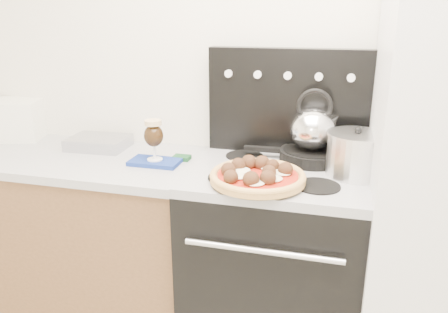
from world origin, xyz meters
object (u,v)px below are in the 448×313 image
(oven_mitt, at_px, (155,162))
(tea_kettle, at_px, (313,125))
(toaster_oven, at_px, (10,119))
(pizza, at_px, (258,175))
(base_cabinet, at_px, (71,236))
(stock_pot, at_px, (356,156))
(beer_glass, at_px, (154,140))
(pizza_pan, at_px, (257,182))
(stove_body, at_px, (274,265))
(skillet, at_px, (311,156))

(oven_mitt, xyz_separation_m, tea_kettle, (0.71, 0.17, 0.18))
(toaster_oven, bearing_deg, tea_kettle, -18.84)
(oven_mitt, relative_size, pizza, 0.61)
(base_cabinet, distance_m, stock_pot, 1.54)
(beer_glass, distance_m, pizza, 0.55)
(pizza, distance_m, stock_pot, 0.43)
(stock_pot, bearing_deg, pizza_pan, -152.37)
(toaster_oven, xyz_separation_m, oven_mitt, (0.96, -0.22, -0.10))
(stove_body, relative_size, stock_pot, 3.67)
(toaster_oven, distance_m, tea_kettle, 1.67)
(base_cabinet, height_order, stove_body, stove_body)
(beer_glass, xyz_separation_m, stock_pot, (0.90, 0.03, -0.01))
(stove_body, xyz_separation_m, beer_glass, (-0.57, -0.01, 0.58))
(oven_mitt, bearing_deg, stove_body, 0.77)
(toaster_oven, xyz_separation_m, tea_kettle, (1.67, -0.05, 0.08))
(stock_pot, bearing_deg, pizza, -152.37)
(toaster_oven, relative_size, stock_pot, 1.43)
(stove_body, bearing_deg, base_cabinet, 178.70)
(pizza, bearing_deg, stove_body, 72.31)
(pizza_pan, bearing_deg, tea_kettle, 60.90)
(tea_kettle, bearing_deg, oven_mitt, -148.31)
(toaster_oven, height_order, oven_mitt, toaster_oven)
(base_cabinet, relative_size, oven_mitt, 6.22)
(toaster_oven, relative_size, pizza_pan, 1.00)
(beer_glass, distance_m, tea_kettle, 0.73)
(beer_glass, bearing_deg, stove_body, 0.77)
(toaster_oven, height_order, pizza, toaster_oven)
(base_cabinet, xyz_separation_m, stove_body, (1.10, -0.02, 0.01))
(pizza_pan, distance_m, stock_pot, 0.44)
(skillet, bearing_deg, tea_kettle, 0.00)
(oven_mitt, height_order, stock_pot, stock_pot)
(stove_body, relative_size, tea_kettle, 3.70)
(oven_mitt, xyz_separation_m, skillet, (0.71, 0.17, 0.04))
(base_cabinet, height_order, pizza, pizza)
(beer_glass, distance_m, stock_pot, 0.90)
(oven_mitt, xyz_separation_m, beer_glass, (0.00, 0.00, 0.11))
(base_cabinet, bearing_deg, pizza, -10.93)
(stock_pot, bearing_deg, toaster_oven, 174.18)
(stove_body, relative_size, toaster_oven, 2.57)
(stove_body, distance_m, pizza, 0.55)
(stove_body, bearing_deg, stock_pot, 3.70)
(stove_body, xyz_separation_m, stock_pot, (0.32, 0.02, 0.57))
(beer_glass, height_order, pizza_pan, beer_glass)
(oven_mitt, bearing_deg, stock_pot, 1.83)
(base_cabinet, relative_size, tea_kettle, 6.10)
(tea_kettle, bearing_deg, base_cabinet, -155.50)
(pizza, xyz_separation_m, skillet, (0.19, 0.34, -0.01))
(stove_body, xyz_separation_m, toaster_oven, (-1.54, 0.21, 0.57))
(beer_glass, distance_m, pizza_pan, 0.55)
(beer_glass, bearing_deg, pizza, -18.14)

